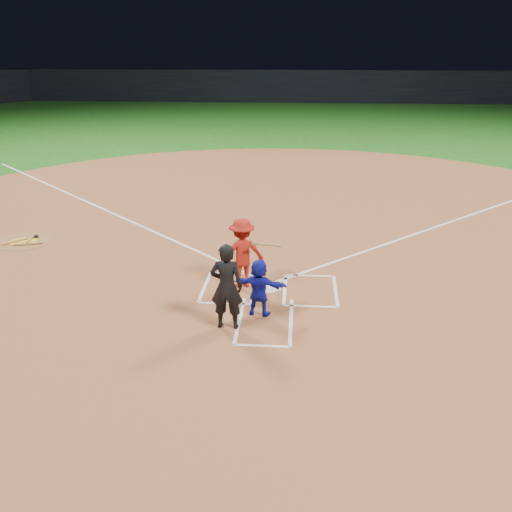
# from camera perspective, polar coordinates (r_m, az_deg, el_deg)

# --- Properties ---
(ground) EXTENTS (120.00, 120.00, 0.00)m
(ground) POSITION_cam_1_polar(r_m,az_deg,el_deg) (13.83, 1.37, -3.34)
(ground) COLOR #175214
(ground) RESTS_ON ground
(home_plate_dirt) EXTENTS (28.00, 28.00, 0.01)m
(home_plate_dirt) POSITION_cam_1_polar(r_m,az_deg,el_deg) (19.47, 2.35, 3.77)
(home_plate_dirt) COLOR brown
(home_plate_dirt) RESTS_ON ground
(stadium_wall_far) EXTENTS (80.00, 1.20, 3.20)m
(stadium_wall_far) POSITION_cam_1_polar(r_m,az_deg,el_deg) (60.78, 3.99, 16.58)
(stadium_wall_far) COLOR black
(stadium_wall_far) RESTS_ON ground
(home_plate) EXTENTS (0.60, 0.60, 0.02)m
(home_plate) POSITION_cam_1_polar(r_m,az_deg,el_deg) (13.83, 1.37, -3.27)
(home_plate) COLOR silver
(home_plate) RESTS_ON home_plate_dirt
(on_deck_circle) EXTENTS (1.70, 1.70, 0.01)m
(on_deck_circle) POSITION_cam_1_polar(r_m,az_deg,el_deg) (18.49, -22.25, 1.36)
(on_deck_circle) COLOR brown
(on_deck_circle) RESTS_ON home_plate_dirt
(on_deck_logo) EXTENTS (0.80, 0.80, 0.00)m
(on_deck_logo) POSITION_cam_1_polar(r_m,az_deg,el_deg) (18.49, -22.25, 1.38)
(on_deck_logo) COLOR gold
(on_deck_logo) RESTS_ON on_deck_circle
(on_deck_bat_a) EXTENTS (0.18, 0.84, 0.06)m
(on_deck_bat_a) POSITION_cam_1_polar(r_m,az_deg,el_deg) (18.63, -21.52, 1.71)
(on_deck_bat_a) COLOR olive
(on_deck_bat_a) RESTS_ON on_deck_circle
(on_deck_bat_b) EXTENTS (0.56, 0.71, 0.06)m
(on_deck_bat_b) POSITION_cam_1_polar(r_m,az_deg,el_deg) (18.49, -22.95, 1.37)
(on_deck_bat_b) COLOR #A66A3D
(on_deck_bat_b) RESTS_ON on_deck_circle
(on_deck_bat_c) EXTENTS (0.81, 0.34, 0.06)m
(on_deck_bat_c) POSITION_cam_1_polar(r_m,az_deg,el_deg) (18.10, -21.82, 1.14)
(on_deck_bat_c) COLOR #976237
(on_deck_bat_c) RESTS_ON on_deck_circle
(bat_weight_donut) EXTENTS (0.19, 0.19, 0.05)m
(bat_weight_donut) POSITION_cam_1_polar(r_m,az_deg,el_deg) (18.74, -21.19, 1.83)
(bat_weight_donut) COLOR black
(bat_weight_donut) RESTS_ON on_deck_circle
(catcher) EXTENTS (1.23, 0.60, 1.28)m
(catcher) POSITION_cam_1_polar(r_m,az_deg,el_deg) (12.30, 0.31, -3.16)
(catcher) COLOR #1419A8
(catcher) RESTS_ON home_plate_dirt
(umpire) EXTENTS (0.69, 0.46, 1.84)m
(umpire) POSITION_cam_1_polar(r_m,az_deg,el_deg) (11.65, -2.96, -3.07)
(umpire) COLOR black
(umpire) RESTS_ON home_plate_dirt
(chalk_markings) EXTENTS (28.35, 17.32, 0.01)m
(chalk_markings) POSITION_cam_1_polar(r_m,az_deg,el_deg) (18.79, 2.26, 3.18)
(chalk_markings) COLOR white
(chalk_markings) RESTS_ON home_plate_dirt
(batter_at_plate) EXTENTS (1.58, 0.98, 1.71)m
(batter_at_plate) POSITION_cam_1_polar(r_m,az_deg,el_deg) (13.68, -1.40, 0.30)
(batter_at_plate) COLOR #AA1C12
(batter_at_plate) RESTS_ON home_plate_dirt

